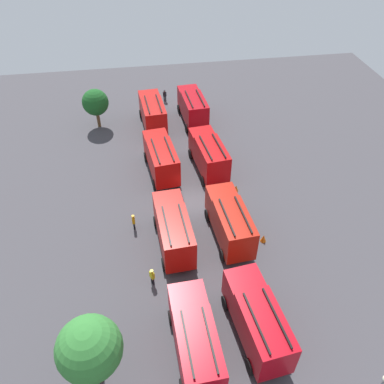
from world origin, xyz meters
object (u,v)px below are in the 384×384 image
Objects in this scene: firefighter_2 at (134,221)px; traffic_cone_0 at (263,238)px; fire_truck_2 at (209,154)px; fire_truck_6 at (161,157)px; fire_truck_1 at (230,221)px; fire_truck_0 at (257,319)px; traffic_cone_1 at (236,188)px; fire_truck_3 at (193,107)px; firefighter_1 at (152,276)px; fire_truck_5 at (173,229)px; tree_1 at (95,102)px; firefighter_0 at (165,95)px; tree_0 at (89,349)px; fire_truck_7 at (153,112)px; traffic_cone_2 at (217,145)px; fire_truck_4 at (195,338)px.

traffic_cone_0 is at bearing 162.83° from firefighter_2.
fire_truck_2 is 4.96m from fire_truck_6.
fire_truck_2 is at bearing -4.45° from fire_truck_1.
fire_truck_0 is 10.72× the size of traffic_cone_1.
fire_truck_2 is at bearing -138.78° from firefighter_2.
fire_truck_2 is at bearing -7.49° from fire_truck_0.
firefighter_1 is at bearing 159.89° from fire_truck_3.
fire_truck_1 is at bearing 73.94° from traffic_cone_0.
tree_1 is (20.92, 6.85, 1.13)m from fire_truck_5.
fire_truck_6 is (19.28, 4.61, 0.00)m from fire_truck_0.
fire_truck_6 is 4.62× the size of firefighter_0.
fire_truck_0 is 19.06m from fire_truck_2.
tree_0 is (-30.60, 10.92, 1.95)m from fire_truck_3.
fire_truck_7 is 17.25m from firefighter_2.
traffic_cone_2 reaches higher than traffic_cone_1.
fire_truck_3 is 1.00× the size of fire_truck_7.
tree_1 is at bearing 10.90° from fire_truck_4.
fire_truck_4 is at bearing 164.78° from traffic_cone_2.
fire_truck_0 is 29.19m from fire_truck_3.
fire_truck_6 is 9.36m from fire_truck_7.
fire_truck_5 reaches higher than traffic_cone_0.
tree_0 reaches higher than traffic_cone_2.
fire_truck_6 is at bearing -16.28° from tree_0.
firefighter_1 reaches higher than traffic_cone_0.
fire_truck_1 is 19.94m from fire_truck_3.
fire_truck_4 is 4.42× the size of firefighter_1.
fire_truck_5 and fire_truck_7 have the same top height.
fire_truck_7 is at bearing -2.58° from fire_truck_5.
fire_truck_0 is 14.17m from firefighter_2.
fire_truck_2 is 15.35m from firefighter_1.
fire_truck_6 is (10.20, 0.06, 0.00)m from fire_truck_5.
fire_truck_2 is 16.43m from firefighter_0.
fire_truck_3 is 10.60× the size of traffic_cone_1.
fire_truck_1 is at bearing -45.76° from tree_0.
tree_0 is (-20.47, 11.00, 1.95)m from fire_truck_2.
firefighter_0 is at bearing -21.86° from fire_truck_7.
fire_truck_3 is at bearing -6.98° from fire_truck_0.
traffic_cone_2 is at bearing -67.16° from fire_truck_6.
firefighter_1 is 1.02× the size of firefighter_2.
fire_truck_1 and fire_truck_2 have the same top height.
tree_0 is at bearing 152.42° from traffic_cone_2.
firefighter_2 is at bearing -11.98° from tree_0.
firefighter_1 is (-13.81, 2.08, -1.23)m from fire_truck_6.
fire_truck_0 is 1.01× the size of fire_truck_1.
fire_truck_7 is 9.02m from traffic_cone_2.
fire_truck_7 is at bearing 21.68° from fire_truck_2.
fire_truck_3 reaches higher than firefighter_0.
traffic_cone_1 is at bearing -174.65° from fire_truck_3.
fire_truck_1 reaches higher than traffic_cone_1.
fire_truck_1 reaches higher than traffic_cone_2.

